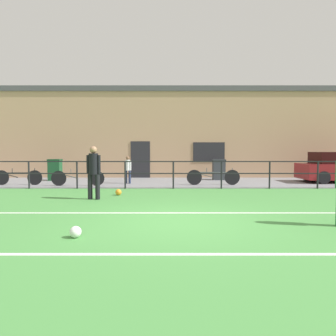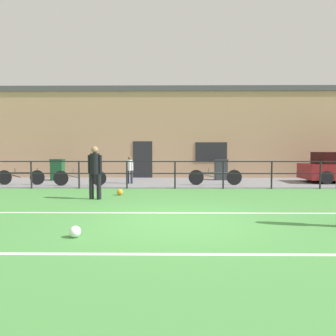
% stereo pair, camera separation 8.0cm
% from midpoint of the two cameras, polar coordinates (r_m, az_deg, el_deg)
% --- Properties ---
extents(ground, '(60.00, 44.00, 0.04)m').
position_cam_midpoint_polar(ground, '(7.18, 2.13, -9.79)').
color(ground, '#478C42').
extents(field_line_touchline, '(36.00, 0.11, 0.00)m').
position_cam_midpoint_polar(field_line_touchline, '(8.08, 1.96, -8.15)').
color(field_line_touchline, white).
rests_on(field_line_touchline, ground).
extents(field_line_hash, '(36.00, 0.11, 0.00)m').
position_cam_midpoint_polar(field_line_hash, '(5.01, 2.81, -15.36)').
color(field_line_hash, white).
rests_on(field_line_hash, ground).
extents(pavement_strip, '(48.00, 5.00, 0.02)m').
position_cam_midpoint_polar(pavement_strip, '(15.57, 1.33, -2.59)').
color(pavement_strip, slate).
rests_on(pavement_strip, ground).
extents(perimeter_fence, '(36.07, 0.07, 1.15)m').
position_cam_midpoint_polar(perimeter_fence, '(13.02, 1.46, -0.49)').
color(perimeter_fence, black).
rests_on(perimeter_fence, ground).
extents(clubhouse_facade, '(28.00, 2.56, 5.24)m').
position_cam_midpoint_polar(clubhouse_facade, '(19.22, 1.21, 6.35)').
color(clubhouse_facade, tan).
rests_on(clubhouse_facade, ground).
extents(player_goalkeeper, '(0.47, 0.30, 1.73)m').
position_cam_midpoint_polar(player_goalkeeper, '(10.46, -12.90, -0.21)').
color(player_goalkeeper, black).
rests_on(player_goalkeeper, ground).
extents(soccer_ball_match, '(0.22, 0.22, 0.22)m').
position_cam_midpoint_polar(soccer_ball_match, '(11.31, -8.53, -4.35)').
color(soccer_ball_match, orange).
rests_on(soccer_ball_match, ground).
extents(soccer_ball_spare, '(0.21, 0.21, 0.21)m').
position_cam_midpoint_polar(soccer_ball_spare, '(6.11, -16.15, -11.03)').
color(soccer_ball_spare, white).
rests_on(soccer_ball_spare, ground).
extents(spectator_child, '(0.34, 0.23, 1.29)m').
position_cam_midpoint_polar(spectator_child, '(14.98, -6.80, 0.01)').
color(spectator_child, '#232D4C').
rests_on(spectator_child, pavement_strip).
extents(bicycle_parked_0, '(2.18, 0.04, 0.76)m').
position_cam_midpoint_polar(bicycle_parked_0, '(15.80, -25.02, -1.51)').
color(bicycle_parked_0, black).
rests_on(bicycle_parked_0, pavement_strip).
extents(bicycle_parked_1, '(2.36, 0.04, 0.76)m').
position_cam_midpoint_polar(bicycle_parked_1, '(14.48, -15.56, -1.73)').
color(bicycle_parked_1, black).
rests_on(bicycle_parked_1, pavement_strip).
extents(bicycle_parked_2, '(2.41, 0.04, 0.78)m').
position_cam_midpoint_polar(bicycle_parked_2, '(14.38, 8.69, -1.64)').
color(bicycle_parked_2, black).
rests_on(bicycle_parked_2, pavement_strip).
extents(trash_bin_0, '(0.64, 0.55, 1.11)m').
position_cam_midpoint_polar(trash_bin_0, '(17.39, -19.27, -0.28)').
color(trash_bin_0, '#194C28').
rests_on(trash_bin_0, pavement_strip).
extents(trash_bin_1, '(0.67, 0.57, 1.09)m').
position_cam_midpoint_polar(trash_bin_1, '(16.91, 9.72, -0.27)').
color(trash_bin_1, '#33383D').
rests_on(trash_bin_1, pavement_strip).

